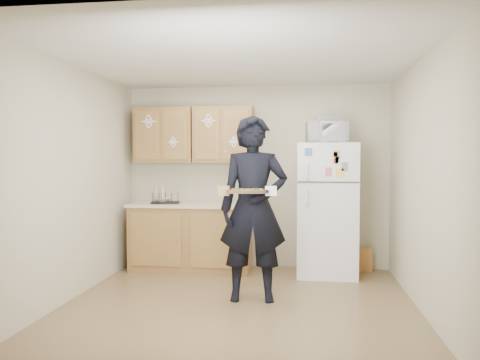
% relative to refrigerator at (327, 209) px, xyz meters
% --- Properties ---
extents(floor, '(3.60, 3.60, 0.00)m').
position_rel_refrigerator_xyz_m(floor, '(-0.95, -1.43, -0.85)').
color(floor, brown).
rests_on(floor, ground).
extents(ceiling, '(3.60, 3.60, 0.00)m').
position_rel_refrigerator_xyz_m(ceiling, '(-0.95, -1.43, 1.65)').
color(ceiling, silver).
rests_on(ceiling, wall_back).
extents(wall_back, '(3.60, 0.04, 2.50)m').
position_rel_refrigerator_xyz_m(wall_back, '(-0.95, 0.37, 0.40)').
color(wall_back, '#BEB69A').
rests_on(wall_back, floor).
extents(wall_front, '(3.60, 0.04, 2.50)m').
position_rel_refrigerator_xyz_m(wall_front, '(-0.95, -3.23, 0.40)').
color(wall_front, '#BEB69A').
rests_on(wall_front, floor).
extents(wall_left, '(0.04, 3.60, 2.50)m').
position_rel_refrigerator_xyz_m(wall_left, '(-2.75, -1.43, 0.40)').
color(wall_left, '#BEB69A').
rests_on(wall_left, floor).
extents(wall_right, '(0.04, 3.60, 2.50)m').
position_rel_refrigerator_xyz_m(wall_right, '(0.85, -1.43, 0.40)').
color(wall_right, '#BEB69A').
rests_on(wall_right, floor).
extents(refrigerator, '(0.75, 0.70, 1.70)m').
position_rel_refrigerator_xyz_m(refrigerator, '(0.00, 0.00, 0.00)').
color(refrigerator, white).
rests_on(refrigerator, floor).
extents(base_cabinet, '(1.60, 0.60, 0.86)m').
position_rel_refrigerator_xyz_m(base_cabinet, '(-1.80, 0.05, -0.42)').
color(base_cabinet, brown).
rests_on(base_cabinet, floor).
extents(countertop, '(1.64, 0.64, 0.04)m').
position_rel_refrigerator_xyz_m(countertop, '(-1.80, 0.05, 0.03)').
color(countertop, beige).
rests_on(countertop, base_cabinet).
extents(upper_cab_left, '(0.80, 0.33, 0.75)m').
position_rel_refrigerator_xyz_m(upper_cab_left, '(-2.20, 0.18, 0.98)').
color(upper_cab_left, brown).
rests_on(upper_cab_left, wall_back).
extents(upper_cab_right, '(0.80, 0.33, 0.75)m').
position_rel_refrigerator_xyz_m(upper_cab_right, '(-1.38, 0.18, 0.98)').
color(upper_cab_right, brown).
rests_on(upper_cab_right, wall_back).
extents(cereal_box, '(0.20, 0.07, 0.32)m').
position_rel_refrigerator_xyz_m(cereal_box, '(0.52, 0.24, -0.69)').
color(cereal_box, '#E8B852').
rests_on(cereal_box, floor).
extents(person, '(0.76, 0.54, 1.96)m').
position_rel_refrigerator_xyz_m(person, '(-0.82, -1.20, 0.13)').
color(person, black).
rests_on(person, floor).
extents(baking_tray, '(0.44, 0.34, 0.04)m').
position_rel_refrigerator_xyz_m(baking_tray, '(-0.85, -1.50, 0.33)').
color(baking_tray, black).
rests_on(baking_tray, person).
extents(pizza_front_left, '(0.14, 0.14, 0.02)m').
position_rel_refrigerator_xyz_m(pizza_front_left, '(-0.94, -1.57, 0.34)').
color(pizza_front_left, orange).
rests_on(pizza_front_left, baking_tray).
extents(pizza_front_right, '(0.14, 0.14, 0.02)m').
position_rel_refrigerator_xyz_m(pizza_front_right, '(-0.75, -1.55, 0.34)').
color(pizza_front_right, orange).
rests_on(pizza_front_right, baking_tray).
extents(pizza_back_left, '(0.14, 0.14, 0.02)m').
position_rel_refrigerator_xyz_m(pizza_back_left, '(-0.96, -1.44, 0.34)').
color(pizza_back_left, orange).
rests_on(pizza_back_left, baking_tray).
extents(pizza_back_right, '(0.14, 0.14, 0.02)m').
position_rel_refrigerator_xyz_m(pizza_back_right, '(-0.77, -1.42, 0.34)').
color(pizza_back_right, orange).
rests_on(pizza_back_right, baking_tray).
extents(pizza_center, '(0.14, 0.14, 0.02)m').
position_rel_refrigerator_xyz_m(pizza_center, '(-0.85, -1.50, 0.34)').
color(pizza_center, orange).
rests_on(pizza_center, baking_tray).
extents(microwave, '(0.54, 0.41, 0.27)m').
position_rel_refrigerator_xyz_m(microwave, '(-0.01, -0.05, 0.99)').
color(microwave, white).
rests_on(microwave, refrigerator).
extents(foil_pan, '(0.33, 0.25, 0.07)m').
position_rel_refrigerator_xyz_m(foil_pan, '(0.01, -0.02, 1.15)').
color(foil_pan, silver).
rests_on(foil_pan, microwave).
extents(dish_rack, '(0.43, 0.36, 0.15)m').
position_rel_refrigerator_xyz_m(dish_rack, '(-2.15, 0.02, 0.12)').
color(dish_rack, black).
rests_on(dish_rack, countertop).
extents(bowl, '(0.26, 0.26, 0.05)m').
position_rel_refrigerator_xyz_m(bowl, '(-2.19, 0.02, 0.09)').
color(bowl, silver).
rests_on(bowl, dish_rack).
extents(soap_bottle, '(0.09, 0.09, 0.17)m').
position_rel_refrigerator_xyz_m(soap_bottle, '(-1.28, -0.01, 0.14)').
color(soap_bottle, white).
rests_on(soap_bottle, countertop).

